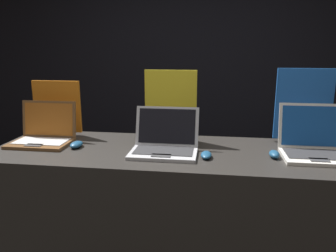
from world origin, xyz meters
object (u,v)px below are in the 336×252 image
object	(u,v)px
laptop_back	(313,144)
mouse_back	(274,154)
promo_stand_front	(57,110)
laptop_middle	(165,142)
mouse_front	(76,145)
promo_stand_back	(303,108)
mouse_middle	(206,155)
promo_stand_middle	(171,107)
laptop_front	(44,134)

from	to	relation	value
laptop_back	mouse_back	distance (m)	0.24
promo_stand_front	laptop_middle	distance (m)	0.87
mouse_front	promo_stand_back	xyz separation A→B (m)	(1.41, 0.31, 0.21)
laptop_back	promo_stand_back	bearing A→B (deg)	90.00
promo_stand_front	mouse_middle	size ratio (longest dim) A/B	3.25
mouse_back	promo_stand_front	bearing A→B (deg)	168.07
laptop_back	promo_stand_back	size ratio (longest dim) A/B	0.73
mouse_front	promo_stand_front	size ratio (longest dim) A/B	0.30
promo_stand_middle	promo_stand_back	size ratio (longest dim) A/B	0.97
mouse_front	laptop_back	bearing A→B (deg)	1.79
promo_stand_middle	laptop_middle	bearing A→B (deg)	-90.00
laptop_front	mouse_front	world-z (taller)	laptop_front
mouse_front	mouse_middle	world-z (taller)	mouse_front
mouse_middle	promo_stand_middle	world-z (taller)	promo_stand_middle
laptop_front	mouse_front	bearing A→B (deg)	-15.07
laptop_middle	laptop_back	size ratio (longest dim) A/B	1.10
laptop_middle	laptop_back	world-z (taller)	laptop_back
promo_stand_front	mouse_back	bearing A→B (deg)	-11.93
laptop_middle	mouse_middle	distance (m)	0.26
laptop_back	mouse_back	bearing A→B (deg)	-162.30
laptop_middle	mouse_back	world-z (taller)	laptop_middle
laptop_front	promo_stand_front	size ratio (longest dim) A/B	0.97
promo_stand_front	mouse_middle	distance (m)	1.13
laptop_back	laptop_middle	bearing A→B (deg)	-176.05
laptop_back	mouse_back	xyz separation A→B (m)	(-0.22, -0.07, -0.05)
promo_stand_front	promo_stand_back	distance (m)	1.66
mouse_middle	laptop_back	distance (m)	0.62
mouse_middle	mouse_back	xyz separation A→B (m)	(0.38, 0.06, 0.00)
laptop_middle	promo_stand_front	bearing A→B (deg)	160.15
laptop_middle	promo_stand_middle	distance (m)	0.31
laptop_front	promo_stand_back	size ratio (longest dim) A/B	0.78
promo_stand_middle	promo_stand_back	bearing A→B (deg)	4.44
promo_stand_middle	mouse_back	bearing A→B (deg)	-23.51
laptop_front	promo_stand_middle	xyz separation A→B (m)	(0.81, 0.18, 0.16)
mouse_front	laptop_back	world-z (taller)	laptop_back
promo_stand_back	promo_stand_middle	bearing A→B (deg)	-175.56
promo_stand_middle	laptop_front	bearing A→B (deg)	-167.46
mouse_back	mouse_middle	bearing A→B (deg)	-171.54
laptop_front	mouse_middle	distance (m)	1.07
promo_stand_front	laptop_back	bearing A→B (deg)	-8.02
mouse_front	laptop_back	size ratio (longest dim) A/B	0.33
laptop_front	laptop_middle	world-z (taller)	laptop_front
laptop_front	mouse_middle	size ratio (longest dim) A/B	3.16
promo_stand_front	promo_stand_back	bearing A→B (deg)	1.23
mouse_front	laptop_back	xyz separation A→B (m)	(1.41, 0.04, 0.05)
mouse_middle	promo_stand_front	bearing A→B (deg)	161.16
laptop_front	promo_stand_back	distance (m)	1.69
laptop_back	promo_stand_middle	bearing A→B (deg)	166.54
mouse_front	promo_stand_back	size ratio (longest dim) A/B	0.24
mouse_middle	mouse_back	distance (m)	0.39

